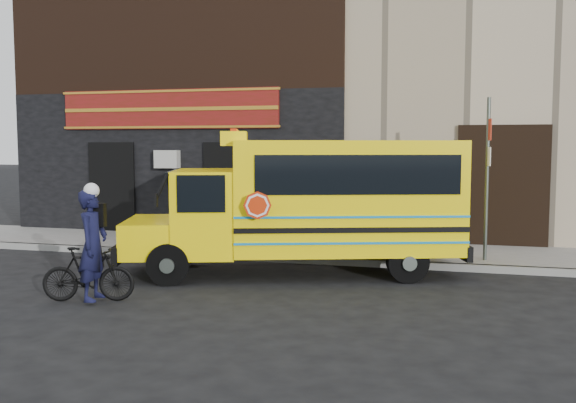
{
  "coord_description": "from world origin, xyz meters",
  "views": [
    {
      "loc": [
        2.99,
        -11.26,
        2.68
      ],
      "look_at": [
        -0.55,
        1.85,
        1.46
      ],
      "focal_mm": 40.0,
      "sensor_mm": 36.0,
      "label": 1
    }
  ],
  "objects_px": {
    "sign_pole": "(487,175)",
    "cyclist": "(93,248)",
    "school_bus": "(312,201)",
    "bicycle": "(88,274)"
  },
  "relations": [
    {
      "from": "sign_pole",
      "to": "bicycle",
      "type": "bearing_deg",
      "value": -143.19
    },
    {
      "from": "sign_pole",
      "to": "school_bus",
      "type": "bearing_deg",
      "value": -154.2
    },
    {
      "from": "bicycle",
      "to": "cyclist",
      "type": "relative_size",
      "value": 0.83
    },
    {
      "from": "sign_pole",
      "to": "cyclist",
      "type": "relative_size",
      "value": 1.96
    },
    {
      "from": "cyclist",
      "to": "school_bus",
      "type": "bearing_deg",
      "value": -49.37
    },
    {
      "from": "school_bus",
      "to": "sign_pole",
      "type": "xyz_separation_m",
      "value": [
        3.48,
        1.68,
        0.49
      ]
    },
    {
      "from": "school_bus",
      "to": "sign_pole",
      "type": "distance_m",
      "value": 3.9
    },
    {
      "from": "sign_pole",
      "to": "cyclist",
      "type": "distance_m",
      "value": 8.28
    },
    {
      "from": "sign_pole",
      "to": "bicycle",
      "type": "height_order",
      "value": "sign_pole"
    },
    {
      "from": "school_bus",
      "to": "cyclist",
      "type": "relative_size",
      "value": 3.86
    }
  ]
}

